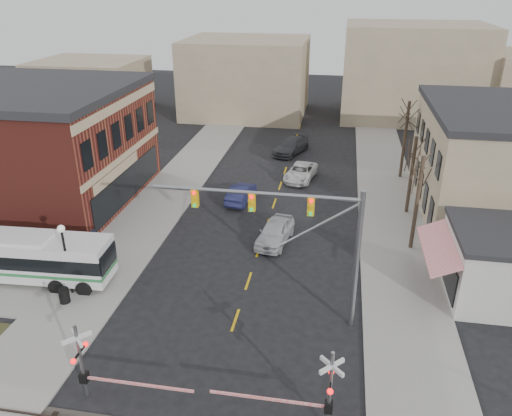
{
  "coord_description": "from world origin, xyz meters",
  "views": [
    {
      "loc": [
        4.95,
        -20.07,
        17.4
      ],
      "look_at": [
        -0.1,
        9.43,
        3.5
      ],
      "focal_mm": 35.0,
      "sensor_mm": 36.0,
      "label": 1
    }
  ],
  "objects_px": {
    "car_a": "(275,232)",
    "pedestrian_far": "(95,241)",
    "street_lamp": "(64,245)",
    "pedestrian_near": "(93,270)",
    "transit_bus": "(19,256)",
    "rr_crossing_west": "(90,363)",
    "car_c": "(301,172)",
    "rr_crossing_east": "(319,390)",
    "traffic_signal_mast": "(301,227)",
    "trash_bin": "(64,296)",
    "car_b": "(241,193)",
    "car_d": "(291,146)"
  },
  "relations": [
    {
      "from": "trash_bin",
      "to": "pedestrian_far",
      "type": "height_order",
      "value": "pedestrian_far"
    },
    {
      "from": "street_lamp",
      "to": "car_a",
      "type": "xyz_separation_m",
      "value": [
        11.15,
        8.54,
        -2.52
      ]
    },
    {
      "from": "rr_crossing_west",
      "to": "car_d",
      "type": "relative_size",
      "value": 1.01
    },
    {
      "from": "trash_bin",
      "to": "car_b",
      "type": "relative_size",
      "value": 0.2
    },
    {
      "from": "street_lamp",
      "to": "car_b",
      "type": "distance_m",
      "value": 17.07
    },
    {
      "from": "transit_bus",
      "to": "street_lamp",
      "type": "xyz_separation_m",
      "value": [
        3.87,
        -0.96,
        1.64
      ]
    },
    {
      "from": "trash_bin",
      "to": "traffic_signal_mast",
      "type": "bearing_deg",
      "value": 3.69
    },
    {
      "from": "traffic_signal_mast",
      "to": "pedestrian_near",
      "type": "relative_size",
      "value": 5.56
    },
    {
      "from": "car_c",
      "to": "rr_crossing_west",
      "type": "bearing_deg",
      "value": -92.64
    },
    {
      "from": "traffic_signal_mast",
      "to": "car_d",
      "type": "bearing_deg",
      "value": 96.77
    },
    {
      "from": "traffic_signal_mast",
      "to": "rr_crossing_west",
      "type": "xyz_separation_m",
      "value": [
        -8.51,
        -7.25,
        -3.82
      ]
    },
    {
      "from": "transit_bus",
      "to": "car_d",
      "type": "distance_m",
      "value": 31.06
    },
    {
      "from": "street_lamp",
      "to": "car_b",
      "type": "height_order",
      "value": "street_lamp"
    },
    {
      "from": "street_lamp",
      "to": "traffic_signal_mast",
      "type": "bearing_deg",
      "value": -0.57
    },
    {
      "from": "pedestrian_near",
      "to": "pedestrian_far",
      "type": "height_order",
      "value": "pedestrian_near"
    },
    {
      "from": "rr_crossing_east",
      "to": "street_lamp",
      "type": "relative_size",
      "value": 1.24
    },
    {
      "from": "street_lamp",
      "to": "car_d",
      "type": "distance_m",
      "value": 30.51
    },
    {
      "from": "rr_crossing_east",
      "to": "pedestrian_near",
      "type": "distance_m",
      "value": 16.55
    },
    {
      "from": "transit_bus",
      "to": "rr_crossing_west",
      "type": "relative_size",
      "value": 2.1
    },
    {
      "from": "car_a",
      "to": "pedestrian_far",
      "type": "distance_m",
      "value": 12.48
    },
    {
      "from": "car_a",
      "to": "pedestrian_near",
      "type": "bearing_deg",
      "value": -134.64
    },
    {
      "from": "rr_crossing_east",
      "to": "car_c",
      "type": "relative_size",
      "value": 1.11
    },
    {
      "from": "transit_bus",
      "to": "car_c",
      "type": "distance_m",
      "value": 25.6
    },
    {
      "from": "rr_crossing_east",
      "to": "street_lamp",
      "type": "height_order",
      "value": "street_lamp"
    },
    {
      "from": "car_c",
      "to": "pedestrian_near",
      "type": "height_order",
      "value": "pedestrian_near"
    },
    {
      "from": "car_a",
      "to": "pedestrian_far",
      "type": "relative_size",
      "value": 2.78
    },
    {
      "from": "traffic_signal_mast",
      "to": "trash_bin",
      "type": "relative_size",
      "value": 11.99
    },
    {
      "from": "transit_bus",
      "to": "pedestrian_far",
      "type": "height_order",
      "value": "transit_bus"
    },
    {
      "from": "rr_crossing_west",
      "to": "street_lamp",
      "type": "bearing_deg",
      "value": 124.6
    },
    {
      "from": "car_c",
      "to": "pedestrian_far",
      "type": "relative_size",
      "value": 2.92
    },
    {
      "from": "car_a",
      "to": "car_b",
      "type": "bearing_deg",
      "value": 129.45
    },
    {
      "from": "street_lamp",
      "to": "car_c",
      "type": "bearing_deg",
      "value": 60.58
    },
    {
      "from": "car_d",
      "to": "pedestrian_far",
      "type": "distance_m",
      "value": 26.25
    },
    {
      "from": "rr_crossing_west",
      "to": "car_c",
      "type": "distance_m",
      "value": 29.32
    },
    {
      "from": "car_a",
      "to": "pedestrian_far",
      "type": "bearing_deg",
      "value": -152.96
    },
    {
      "from": "rr_crossing_east",
      "to": "car_c",
      "type": "distance_m",
      "value": 28.57
    },
    {
      "from": "traffic_signal_mast",
      "to": "car_a",
      "type": "distance_m",
      "value": 10.29
    },
    {
      "from": "traffic_signal_mast",
      "to": "rr_crossing_west",
      "type": "bearing_deg",
      "value": -139.58
    },
    {
      "from": "pedestrian_near",
      "to": "street_lamp",
      "type": "bearing_deg",
      "value": 154.3
    },
    {
      "from": "street_lamp",
      "to": "trash_bin",
      "type": "height_order",
      "value": "street_lamp"
    },
    {
      "from": "transit_bus",
      "to": "traffic_signal_mast",
      "type": "bearing_deg",
      "value": -3.6
    },
    {
      "from": "traffic_signal_mast",
      "to": "car_b",
      "type": "distance_m",
      "value": 17.32
    },
    {
      "from": "car_b",
      "to": "pedestrian_near",
      "type": "relative_size",
      "value": 2.29
    },
    {
      "from": "traffic_signal_mast",
      "to": "trash_bin",
      "type": "xyz_separation_m",
      "value": [
        -13.53,
        -0.87,
        -5.21
      ]
    },
    {
      "from": "street_lamp",
      "to": "pedestrian_near",
      "type": "bearing_deg",
      "value": 52.03
    },
    {
      "from": "trash_bin",
      "to": "pedestrian_far",
      "type": "relative_size",
      "value": 0.52
    },
    {
      "from": "pedestrian_far",
      "to": "trash_bin",
      "type": "bearing_deg",
      "value": -105.74
    },
    {
      "from": "transit_bus",
      "to": "rr_crossing_west",
      "type": "bearing_deg",
      "value": -42.96
    },
    {
      "from": "trash_bin",
      "to": "car_d",
      "type": "relative_size",
      "value": 0.16
    },
    {
      "from": "transit_bus",
      "to": "trash_bin",
      "type": "height_order",
      "value": "transit_bus"
    }
  ]
}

